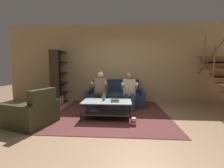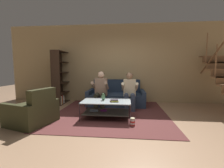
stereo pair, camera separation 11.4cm
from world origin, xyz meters
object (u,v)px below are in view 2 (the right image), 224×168
Objects in this scene: person_seated_right at (130,90)px; popcorn_tub at (133,122)px; coffee_table at (106,106)px; vase at (103,97)px; book_stack at (114,101)px; couch at (116,97)px; armchair at (33,112)px; bookshelf at (60,81)px; person_seated_left at (101,89)px.

popcorn_tub is (0.05, -1.36, -0.53)m from person_seated_right.
coffee_table is 0.25m from vase.
coffee_table is 0.83m from popcorn_tub.
coffee_table is 5.14× the size of book_stack.
couch is at bearing 83.72° from coffee_table.
person_seated_right reaches higher than coffee_table.
coffee_table is 1.14× the size of armchair.
couch is 2.69m from armchair.
popcorn_tub is (2.56, -1.95, -0.71)m from bookshelf.
person_seated_left is at bearing 104.19° from vase.
armchair is 5.78× the size of popcorn_tub.
bookshelf is (-2.51, 0.59, 0.18)m from person_seated_right.
person_seated_right reaches higher than vase.
bookshelf reaches higher than popcorn_tub.
couch reaches higher than coffee_table.
couch is 1.80× the size of armchair.
armchair reaches higher than coffee_table.
vase is at bearing -128.84° from person_seated_right.
person_seated_right is 1.10m from vase.
person_seated_left is 1.09× the size of armchair.
popcorn_tub is at bearing -37.34° from bookshelf.
vase is at bearing -75.81° from person_seated_left.
person_seated_left is 0.96× the size of coffee_table.
popcorn_tub is (2.28, 0.09, -0.18)m from armchair.
book_stack is (0.30, -0.13, -0.06)m from vase.
couch is 1.03× the size of bookshelf.
coffee_table is 1.72m from armchair.
bookshelf is (-1.82, 1.45, 0.27)m from vase.
coffee_table is (-0.61, -0.90, -0.32)m from person_seated_right.
coffee_table is (-0.16, -1.45, 0.03)m from couch.
popcorn_tub is at bearing -34.43° from vase.
person_seated_right reaches higher than couch.
person_seated_left is 6.50× the size of vase.
couch is at bearing 50.56° from person_seated_left.
person_seated_right reaches higher than armchair.
vase is 1.00m from popcorn_tub.
book_stack is at bearing -22.54° from coffee_table.
bookshelf is at bearing 143.32° from book_stack.
coffee_table is (0.29, -0.90, -0.33)m from person_seated_left.
popcorn_tub is (0.66, -0.46, -0.21)m from coffee_table.
armchair is (-2.24, -1.45, -0.34)m from person_seated_right.
coffee_table is at bearing 144.85° from popcorn_tub.
vase is at bearing -99.50° from couch.
person_seated_left is 0.91m from person_seated_right.
vase is 2.34m from bookshelf.
couch is 1.99m from popcorn_tub.
person_seated_right is at bearing 91.90° from popcorn_tub.
book_stack reaches higher than popcorn_tub.
coffee_table is at bearing -27.70° from vase.
book_stack is 2.66m from bookshelf.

